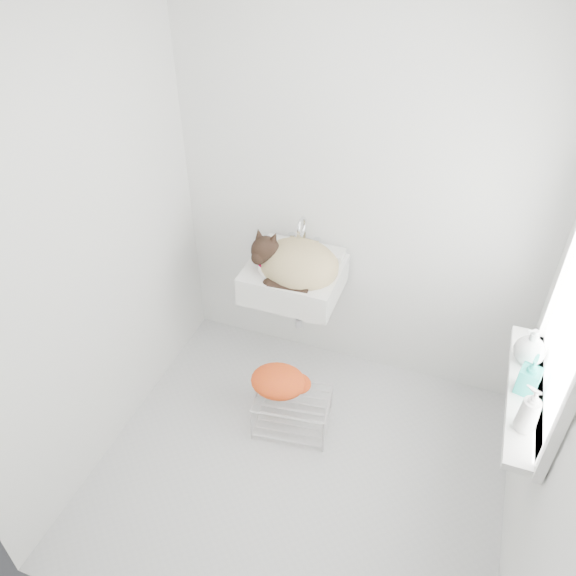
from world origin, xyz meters
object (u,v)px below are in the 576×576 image
(bottle_b, at_px, (524,391))
(bottle_a, at_px, (523,428))
(wire_rack, at_px, (292,409))
(cat, at_px, (295,263))
(bottle_c, at_px, (526,360))
(sink, at_px, (294,267))

(bottle_b, bearing_deg, bottle_a, -90.00)
(bottle_a, height_order, bottle_b, same)
(wire_rack, bearing_deg, bottle_b, -5.03)
(cat, height_order, bottle_c, cat)
(sink, bearing_deg, bottle_a, -30.69)
(bottle_c, bearing_deg, bottle_a, -90.00)
(bottle_a, xyz_separation_m, bottle_b, (0.00, 0.22, 0.00))
(cat, xyz_separation_m, bottle_c, (1.29, -0.32, -0.04))
(sink, bearing_deg, bottle_c, -14.79)
(cat, distance_m, bottle_b, 1.39)
(bottle_b, relative_size, bottle_c, 1.04)
(bottle_a, height_order, bottle_c, bottle_a)
(wire_rack, distance_m, bottle_c, 1.35)
(cat, relative_size, bottle_a, 2.72)
(wire_rack, bearing_deg, bottle_c, 5.17)
(bottle_c, bearing_deg, sink, 165.21)
(bottle_a, relative_size, bottle_b, 1.00)
(cat, xyz_separation_m, bottle_b, (1.29, -0.53, -0.04))
(bottle_a, bearing_deg, bottle_c, 90.00)
(wire_rack, distance_m, bottle_a, 1.38)
(sink, relative_size, bottle_b, 2.79)
(wire_rack, height_order, bottle_b, bottle_b)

